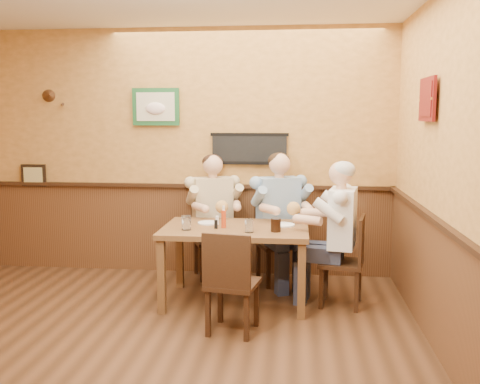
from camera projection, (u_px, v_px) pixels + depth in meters
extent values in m
plane|color=#372010|center=(101.00, 368.00, 3.88)|extent=(5.00, 5.00, 0.00)
cube|color=gold|center=(175.00, 152.00, 6.15)|extent=(5.00, 0.02, 2.80)
cube|color=gold|center=(469.00, 181.00, 3.43)|extent=(0.02, 5.00, 2.80)
cube|color=brown|center=(176.00, 229.00, 6.26)|extent=(5.00, 0.02, 1.00)
cube|color=brown|center=(458.00, 315.00, 3.56)|extent=(0.02, 5.00, 1.00)
cube|color=black|center=(249.00, 149.00, 6.01)|extent=(0.88, 0.03, 0.34)
cube|color=#1D5428|center=(156.00, 107.00, 6.06)|extent=(0.54, 0.03, 0.42)
cube|color=black|center=(34.00, 175.00, 6.33)|extent=(0.30, 0.03, 0.26)
cube|color=maroon|center=(427.00, 99.00, 4.39)|extent=(0.03, 0.48, 0.36)
cube|color=brown|center=(235.00, 229.00, 5.17)|extent=(1.40, 0.90, 0.05)
cube|color=brown|center=(162.00, 277.00, 4.91)|extent=(0.07, 0.07, 0.70)
cube|color=brown|center=(302.00, 281.00, 4.78)|extent=(0.07, 0.07, 0.70)
cube|color=brown|center=(180.00, 255.00, 5.68)|extent=(0.07, 0.07, 0.70)
cube|color=brown|center=(301.00, 258.00, 5.54)|extent=(0.07, 0.07, 0.70)
cylinder|color=silver|center=(186.00, 223.00, 5.03)|extent=(0.12, 0.12, 0.14)
cylinder|color=silver|center=(249.00, 226.00, 4.92)|extent=(0.11, 0.11, 0.12)
cylinder|color=black|center=(276.00, 225.00, 4.95)|extent=(0.12, 0.12, 0.12)
cylinder|color=#C23B14|center=(224.00, 218.00, 5.12)|extent=(0.05, 0.05, 0.19)
cylinder|color=silver|center=(217.00, 220.00, 5.28)|extent=(0.04, 0.04, 0.09)
cylinder|color=black|center=(216.00, 224.00, 5.09)|extent=(0.04, 0.04, 0.08)
cylinder|color=silver|center=(208.00, 223.00, 5.34)|extent=(0.23, 0.23, 0.01)
cylinder|color=white|center=(283.00, 225.00, 5.23)|extent=(0.25, 0.25, 0.02)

